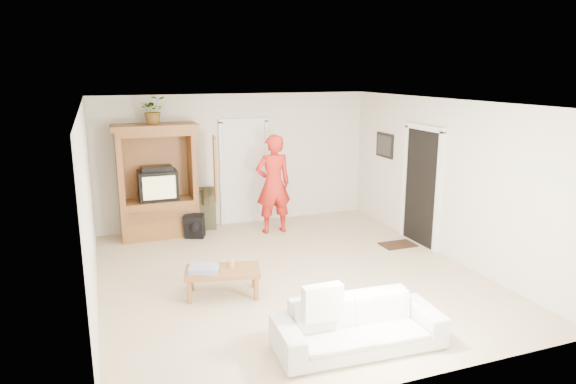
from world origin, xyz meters
The scene contains 19 objects.
floor centered at (0.00, 0.00, 0.00)m, with size 6.00×6.00×0.00m, color tan.
ceiling centered at (0.00, 0.00, 2.60)m, with size 6.00×6.00×0.00m, color white.
wall_back centered at (0.00, 3.00, 1.30)m, with size 5.50×5.50×0.00m, color silver.
wall_front centered at (0.00, -3.00, 1.30)m, with size 5.50×5.50×0.00m, color silver.
wall_left centered at (-2.75, 0.00, 1.30)m, with size 6.00×6.00×0.00m, color silver.
wall_right centered at (2.75, 0.00, 1.30)m, with size 6.00×6.00×0.00m, color silver.
armoire centered at (-1.58, 2.66, 0.91)m, with size 1.82×1.14×2.10m.
door_back centered at (0.15, 2.97, 1.02)m, with size 0.85×0.05×2.04m, color white.
doorway_right centered at (2.73, 0.60, 1.02)m, with size 0.05×0.90×2.04m, color black.
framed_picture centered at (2.73, 1.90, 1.60)m, with size 0.03×0.60×0.48m, color black.
doormat centered at (2.30, 0.60, 0.01)m, with size 0.60×0.40×0.02m, color #382316.
plant centered at (-1.60, 2.63, 2.35)m, with size 0.45×0.39×0.50m, color #4C7238.
man centered at (0.47, 2.12, 0.94)m, with size 0.69×0.45×1.89m, color red.
sofa centered at (-0.02, -2.24, 0.27)m, with size 1.88×0.74×0.55m, color silver.
coffee_table centered at (-1.11, -0.35, 0.33)m, with size 1.12×0.77×0.38m.
towel centered at (-1.37, -0.35, 0.42)m, with size 0.38×0.28×0.08m, color #D34679.
candle centered at (-0.97, -0.31, 0.43)m, with size 0.08×0.08×0.10m, color tan.
backpack_black centered at (-1.02, 2.28, 0.22)m, with size 0.36×0.21×0.44m, color black, non-canonical shape.
backpack_olive centered at (-0.73, 2.81, 0.40)m, with size 0.43×0.31×0.81m, color #47442B, non-canonical shape.
Camera 1 is at (-2.58, -6.85, 3.03)m, focal length 32.00 mm.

